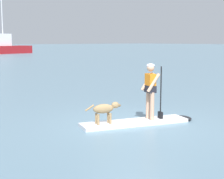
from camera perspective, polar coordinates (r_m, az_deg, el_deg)
ground_plane at (r=10.14m, az=3.69°, el=-5.64°), size 400.00×400.00×0.00m
paddleboard at (r=10.23m, az=4.85°, el=-5.25°), size 3.48×1.75×0.10m
person_paddler at (r=10.18m, az=6.33°, el=0.36°), size 0.67×0.58×1.63m
dog at (r=9.68m, az=-1.15°, el=-3.24°), size 1.02×0.42×0.59m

